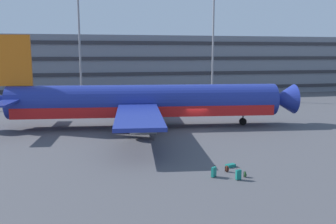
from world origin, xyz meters
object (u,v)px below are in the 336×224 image
suitcase_small (231,166)px  backpack_silver (245,174)px  suitcase_navy (214,172)px  airliner (142,102)px  backpack_scuffed (227,169)px  suitcase_purple (238,175)px

suitcase_small → backpack_silver: backpack_silver is taller
suitcase_small → suitcase_navy: bearing=-137.3°
airliner → backpack_scuffed: airliner is taller
suitcase_purple → backpack_silver: 0.86m
suitcase_purple → suitcase_navy: bearing=148.2°
airliner → backpack_silver: airliner is taller
suitcase_purple → backpack_silver: (0.72, 0.43, -0.18)m
airliner → backpack_silver: size_ratio=77.13×
backpack_silver → suitcase_navy: bearing=166.9°
suitcase_small → backpack_scuffed: bearing=-124.4°
suitcase_navy → backpack_silver: bearing=-13.1°
suitcase_navy → backpack_scuffed: 1.66m
suitcase_navy → backpack_silver: suitcase_navy is taller
suitcase_navy → suitcase_purple: bearing=-31.8°
suitcase_purple → suitcase_small: 2.98m
backpack_scuffed → backpack_silver: (0.86, -1.42, -0.02)m
suitcase_purple → backpack_silver: suitcase_purple is taller
airliner → suitcase_navy: 19.48m
airliner → suitcase_small: size_ratio=45.20×
backpack_scuffed → backpack_silver: bearing=-58.8°
suitcase_small → suitcase_purple: bearing=-101.5°
airliner → suitcase_purple: 20.66m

